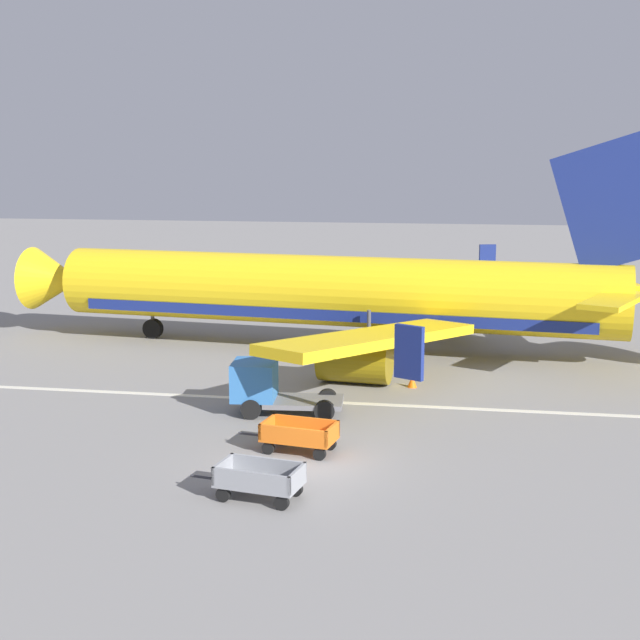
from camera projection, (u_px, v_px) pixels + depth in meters
The scene contains 7 objects.
ground_plane at pixel (304, 466), 28.99m from camera, with size 220.00×220.00×0.00m, color gray.
apron_stripe at pixel (338, 403), 36.46m from camera, with size 120.00×0.36×0.01m, color silver.
airplane at pixel (351, 293), 45.89m from camera, with size 37.67×30.30×11.34m.
baggage_cart_nearest at pixel (259, 480), 26.08m from camera, with size 3.62×1.81×1.07m.
baggage_cart_second_in_row at pixel (299, 435), 30.25m from camera, with size 3.62×1.79×1.07m.
service_truck_beside_carts at pixel (267, 386), 34.81m from camera, with size 4.53×2.34×2.10m.
traffic_cone_near_plane at pixel (412, 381), 38.87m from camera, with size 0.42×0.42×0.55m, color orange.
Camera 1 is at (5.13, -27.14, 10.06)m, focal length 49.08 mm.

